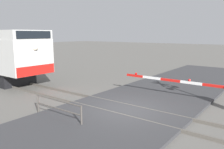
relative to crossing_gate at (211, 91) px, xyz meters
name	(u,v)px	position (x,y,z in m)	size (l,w,h in m)	color
ground_plane	(126,112)	(-3.49, 3.09, -0.86)	(160.00, 160.00, 0.00)	#605E59
rail_track_left	(118,114)	(-4.20, 3.09, -0.78)	(0.08, 80.00, 0.15)	#59544C
rail_track_right	(134,107)	(-2.77, 3.09, -0.78)	(0.08, 80.00, 0.15)	#59544C
road_surface	(126,110)	(-3.49, 3.09, -0.78)	(36.00, 6.18, 0.15)	#38383A
crossing_gate	(211,91)	(0.00, 0.00, 0.00)	(0.36, 6.83, 1.35)	silver
guard_railing	(58,106)	(-6.22, 4.96, -0.23)	(0.08, 3.04, 0.95)	#4C4742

